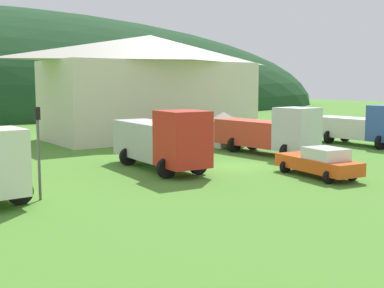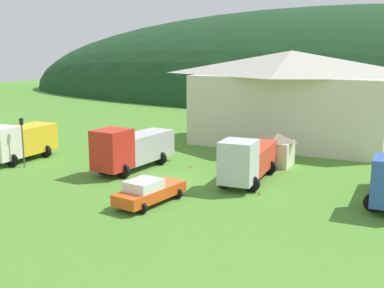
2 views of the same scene
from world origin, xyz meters
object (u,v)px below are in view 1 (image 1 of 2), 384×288
at_px(tow_truck_silver, 271,131).
at_px(traffic_cone_near_pickup, 193,159).
at_px(box_truck_blue, 366,126).
at_px(service_pickup_orange, 319,162).
at_px(traffic_cone_mid_row, 317,157).
at_px(depot_building, 151,85).
at_px(crane_truck_red, 162,139).
at_px(play_shed_cream, 224,129).
at_px(traffic_light_west, 38,143).

distance_m(tow_truck_silver, traffic_cone_near_pickup, 6.04).
xyz_separation_m(box_truck_blue, service_pickup_orange, (-13.66, -7.08, -0.82)).
bearing_deg(service_pickup_orange, traffic_cone_mid_row, 139.19).
distance_m(service_pickup_orange, traffic_cone_near_pickup, 9.58).
bearing_deg(traffic_cone_mid_row, depot_building, 99.81).
bearing_deg(service_pickup_orange, box_truck_blue, 124.77).
bearing_deg(depot_building, crane_truck_red, -118.07).
bearing_deg(play_shed_cream, traffic_light_west, -150.98).
bearing_deg(box_truck_blue, tow_truck_silver, -95.26).
relative_size(crane_truck_red, traffic_cone_near_pickup, 16.91).
bearing_deg(depot_building, traffic_cone_near_pickup, -108.50).
distance_m(depot_building, traffic_cone_mid_row, 18.44).
bearing_deg(traffic_light_west, play_shed_cream, 29.02).
height_order(play_shed_cream, traffic_cone_near_pickup, play_shed_cream).
relative_size(play_shed_cream, box_truck_blue, 0.34).
xyz_separation_m(depot_building, traffic_light_west, (-16.74, -19.12, -2.36)).
bearing_deg(tow_truck_silver, traffic_cone_near_pickup, -111.82).
bearing_deg(service_pickup_orange, traffic_light_west, -95.88).
relative_size(tow_truck_silver, traffic_light_west, 2.06).
bearing_deg(traffic_light_west, traffic_cone_mid_row, 4.62).
bearing_deg(service_pickup_orange, play_shed_cream, 170.77).
bearing_deg(tow_truck_silver, depot_building, 179.78).
xyz_separation_m(tow_truck_silver, traffic_cone_near_pickup, (-5.54, 1.71, -1.69)).
relative_size(tow_truck_silver, box_truck_blue, 1.04).
xyz_separation_m(play_shed_cream, traffic_cone_mid_row, (1.52, -8.53, -1.43)).
xyz_separation_m(crane_truck_red, traffic_cone_near_pickup, (4.00, 2.62, -1.83)).
height_order(traffic_cone_near_pickup, traffic_cone_mid_row, traffic_cone_mid_row).
relative_size(tow_truck_silver, traffic_cone_near_pickup, 17.02).
bearing_deg(traffic_light_west, crane_truck_red, 22.08).
height_order(crane_truck_red, traffic_light_west, traffic_light_west).
height_order(crane_truck_red, service_pickup_orange, crane_truck_red).
relative_size(depot_building, traffic_light_west, 4.95).
relative_size(depot_building, service_pickup_orange, 3.75).
bearing_deg(traffic_cone_mid_row, crane_truck_red, 171.11).
height_order(box_truck_blue, traffic_light_west, traffic_light_west).
distance_m(play_shed_cream, traffic_cone_near_pickup, 7.34).
relative_size(crane_truck_red, tow_truck_silver, 0.99).
bearing_deg(crane_truck_red, traffic_cone_near_pickup, 126.38).
height_order(depot_building, crane_truck_red, depot_building).
relative_size(play_shed_cream, traffic_cone_near_pickup, 5.60).
height_order(depot_building, traffic_cone_mid_row, depot_building).
relative_size(service_pickup_orange, traffic_light_west, 1.32).
height_order(crane_truck_red, traffic_cone_near_pickup, crane_truck_red).
distance_m(crane_truck_red, box_truck_blue, 19.56).
bearing_deg(service_pickup_orange, depot_building, -178.98).
bearing_deg(traffic_cone_mid_row, play_shed_cream, 100.07).
height_order(service_pickup_orange, traffic_cone_near_pickup, service_pickup_orange).
relative_size(box_truck_blue, service_pickup_orange, 1.50).
relative_size(crane_truck_red, traffic_cone_mid_row, 12.94).
relative_size(depot_building, traffic_cone_near_pickup, 40.95).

